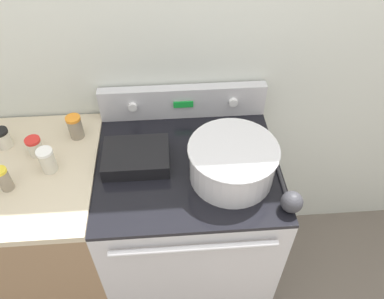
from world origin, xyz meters
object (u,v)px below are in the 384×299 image
object	(u,v)px
spice_jar_black_cap	(3,138)
ladle	(291,200)
spice_jar_orange_cap	(75,127)
spice_jar_white_cap	(47,160)
spice_jar_red_cap	(35,146)
spice_jar_yellow_cap	(4,179)
casserole_dish	(136,156)
mixing_bowl	(232,161)

from	to	relation	value
spice_jar_black_cap	ladle	bearing A→B (deg)	-19.13
spice_jar_orange_cap	spice_jar_white_cap	size ratio (longest dim) A/B	1.01
spice_jar_white_cap	spice_jar_red_cap	world-z (taller)	spice_jar_white_cap
spice_jar_red_cap	spice_jar_yellow_cap	world-z (taller)	spice_jar_yellow_cap
spice_jar_orange_cap	casserole_dish	bearing A→B (deg)	-32.29
mixing_bowl	spice_jar_red_cap	world-z (taller)	mixing_bowl
casserole_dish	spice_jar_yellow_cap	size ratio (longest dim) A/B	2.59
spice_jar_orange_cap	spice_jar_red_cap	world-z (taller)	spice_jar_orange_cap
casserole_dish	spice_jar_white_cap	bearing A→B (deg)	-175.93
ladle	spice_jar_orange_cap	world-z (taller)	spice_jar_orange_cap
casserole_dish	spice_jar_red_cap	bearing A→B (deg)	170.35
spice_jar_orange_cap	spice_jar_black_cap	world-z (taller)	spice_jar_orange_cap
spice_jar_red_cap	casserole_dish	bearing A→B (deg)	-9.65
spice_jar_black_cap	mixing_bowl	bearing A→B (deg)	-13.82
casserole_dish	spice_jar_red_cap	distance (m)	0.43
mixing_bowl	spice_jar_yellow_cap	bearing A→B (deg)	-179.48
ladle	spice_jar_yellow_cap	world-z (taller)	spice_jar_yellow_cap
spice_jar_orange_cap	spice_jar_white_cap	world-z (taller)	spice_jar_orange_cap
ladle	spice_jar_red_cap	size ratio (longest dim) A/B	4.05
spice_jar_yellow_cap	spice_jar_white_cap	bearing A→B (deg)	30.69
spice_jar_yellow_cap	casserole_dish	bearing A→B (deg)	12.70
spice_jar_orange_cap	spice_jar_black_cap	xyz separation A→B (m)	(-0.30, -0.04, -0.01)
casserole_dish	ladle	xyz separation A→B (m)	(0.58, -0.27, 0.00)
ladle	spice_jar_orange_cap	xyz separation A→B (m)	(-0.84, 0.43, 0.03)
spice_jar_white_cap	spice_jar_orange_cap	bearing A→B (deg)	67.00
spice_jar_orange_cap	spice_jar_yellow_cap	distance (m)	0.36
casserole_dish	spice_jar_yellow_cap	xyz separation A→B (m)	(-0.49, -0.11, 0.03)
ladle	spice_jar_yellow_cap	size ratio (longest dim) A/B	3.18
ladle	casserole_dish	bearing A→B (deg)	155.19
spice_jar_yellow_cap	spice_jar_black_cap	world-z (taller)	spice_jar_yellow_cap
spice_jar_red_cap	spice_jar_yellow_cap	distance (m)	0.20
mixing_bowl	spice_jar_orange_cap	world-z (taller)	mixing_bowl
mixing_bowl	spice_jar_white_cap	distance (m)	0.73
spice_jar_black_cap	spice_jar_orange_cap	bearing A→B (deg)	7.11
spice_jar_white_cap	spice_jar_red_cap	xyz separation A→B (m)	(-0.07, 0.10, -0.01)
mixing_bowl	spice_jar_black_cap	distance (m)	0.97
mixing_bowl	ladle	bearing A→B (deg)	-39.82
spice_jar_white_cap	mixing_bowl	bearing A→B (deg)	-6.14
spice_jar_red_cap	spice_jar_white_cap	bearing A→B (deg)	-52.54
mixing_bowl	spice_jar_white_cap	world-z (taller)	mixing_bowl
mixing_bowl	spice_jar_orange_cap	xyz separation A→B (m)	(-0.64, 0.27, -0.02)
mixing_bowl	spice_jar_red_cap	xyz separation A→B (m)	(-0.80, 0.17, -0.04)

